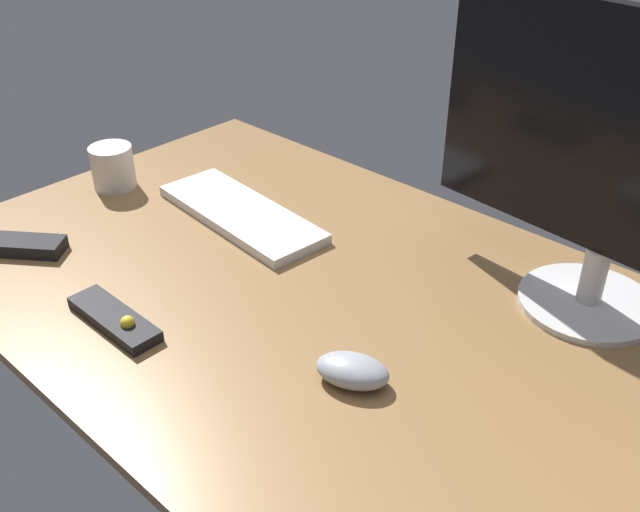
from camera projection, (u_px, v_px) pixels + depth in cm
name	position (u px, v px, depth cm)	size (l,w,h in cm)	color
desk	(325.00, 305.00, 116.50)	(140.00, 84.00, 2.00)	olive
monitor	(622.00, 159.00, 101.24)	(60.57, 21.57, 45.89)	silver
keyboard	(241.00, 214.00, 138.33)	(37.40, 13.31, 1.89)	white
computer_mouse	(352.00, 371.00, 98.53)	(10.37, 6.46, 3.94)	#999EA5
media_remote	(115.00, 319.00, 110.00)	(18.01, 5.47, 3.30)	black
tv_remote	(14.00, 245.00, 128.02)	(17.93, 5.46, 2.41)	black
coffee_mug	(114.00, 166.00, 148.20)	(8.69, 8.69, 8.82)	silver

